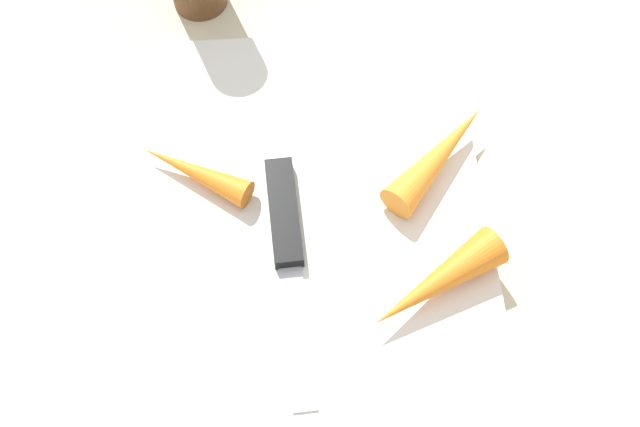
% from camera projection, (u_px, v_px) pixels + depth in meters
% --- Properties ---
extents(ground_plane, '(1.40, 1.40, 0.00)m').
position_uv_depth(ground_plane, '(320.00, 220.00, 0.59)').
color(ground_plane, '#C6B793').
extents(cutting_board, '(0.36, 0.26, 0.01)m').
position_uv_depth(cutting_board, '(320.00, 217.00, 0.58)').
color(cutting_board, silver).
rests_on(cutting_board, ground_plane).
extents(knife, '(0.20, 0.03, 0.01)m').
position_uv_depth(knife, '(285.00, 225.00, 0.57)').
color(knife, '#B7B7BC').
rests_on(knife, cutting_board).
extents(carrot_longest, '(0.10, 0.10, 0.03)m').
position_uv_depth(carrot_longest, '(439.00, 155.00, 0.59)').
color(carrot_longest, orange).
rests_on(carrot_longest, cutting_board).
extents(carrot_shortest, '(0.07, 0.09, 0.02)m').
position_uv_depth(carrot_shortest, '(195.00, 172.00, 0.58)').
color(carrot_shortest, orange).
rests_on(carrot_shortest, cutting_board).
extents(carrot_medium, '(0.08, 0.11, 0.03)m').
position_uv_depth(carrot_medium, '(436.00, 283.00, 0.53)').
color(carrot_medium, orange).
rests_on(carrot_medium, cutting_board).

